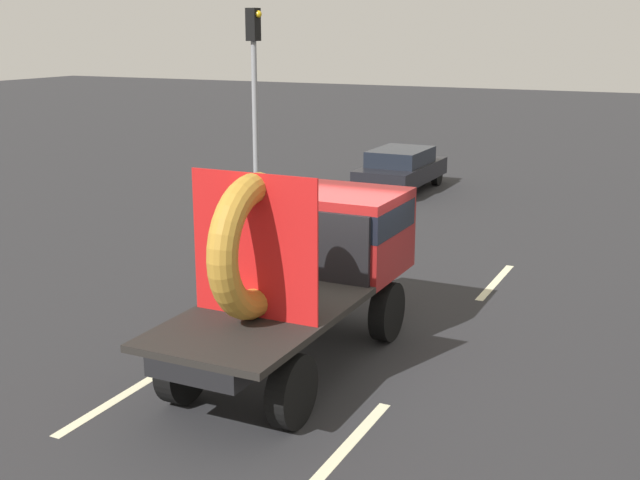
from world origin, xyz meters
TOP-DOWN VIEW (x-y plane):
  - ground_plane at (0.00, 0.00)m, footprint 120.00×120.00m
  - flatbed_truck at (-0.28, -0.23)m, footprint 2.02×5.32m
  - distant_sedan at (-3.71, 13.06)m, footprint 1.76×4.12m
  - traffic_light at (-6.84, 9.30)m, footprint 0.42×0.36m
  - lane_dash_left_near at (-1.99, -2.80)m, footprint 0.16×2.75m
  - lane_dash_left_far at (-1.99, 5.23)m, footprint 0.16×2.80m
  - lane_dash_right_near at (1.44, -2.80)m, footprint 0.16×2.66m
  - lane_dash_right_far at (1.44, 4.72)m, footprint 0.16×2.60m

SIDE VIEW (x-z plane):
  - ground_plane at x=0.00m, z-range 0.00..0.00m
  - lane_dash_left_near at x=-1.99m, z-range 0.00..0.01m
  - lane_dash_left_far at x=-1.99m, z-range 0.00..0.01m
  - lane_dash_right_near at x=1.44m, z-range 0.00..0.01m
  - lane_dash_right_far at x=1.44m, z-range 0.00..0.01m
  - distant_sedan at x=-3.71m, z-range 0.05..1.39m
  - flatbed_truck at x=-0.28m, z-range 0.00..3.18m
  - traffic_light at x=-6.84m, z-range 0.86..6.45m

